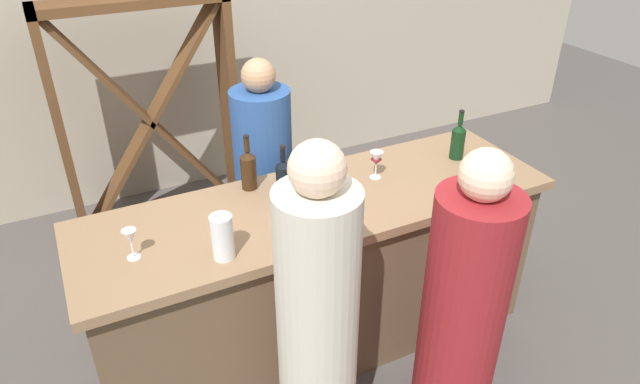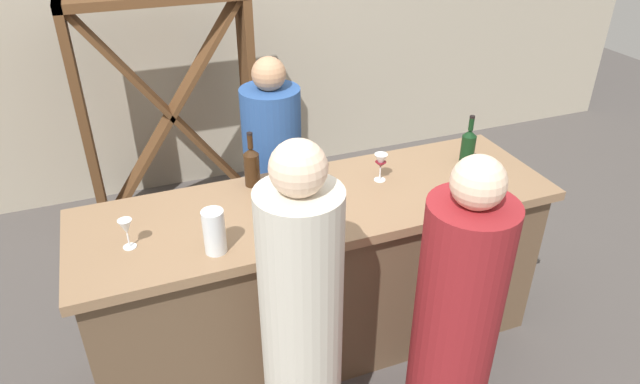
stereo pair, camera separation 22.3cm
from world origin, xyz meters
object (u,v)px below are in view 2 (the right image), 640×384
Objects in this scene: wine_bottle_center_near_black at (285,175)px; water_pitcher at (214,232)px; person_left_guest at (302,331)px; wine_glass_near_right at (316,157)px; wine_rack at (171,115)px; wine_glass_near_center at (381,162)px; wine_bottle_second_right_dark_green at (468,146)px; wine_bottle_leftmost_amber_brown at (252,165)px; wine_glass_near_left at (126,228)px; person_right_guest at (274,186)px; wine_bottle_second_left_near_black at (297,217)px; person_center_guest at (457,315)px.

wine_bottle_center_near_black is 0.57m from water_pitcher.
wine_glass_near_right is at bearing -18.59° from person_left_guest.
wine_rack reaches higher than wine_glass_near_center.
water_pitcher is at bearing -168.33° from wine_bottle_second_right_dark_green.
wine_bottle_leftmost_amber_brown is at bearing 2.28° from person_left_guest.
wine_bottle_second_right_dark_green is 1.88× the size of wine_glass_near_center.
water_pitcher reaches higher than wine_glass_near_center.
water_pitcher is (0.35, -0.16, 0.00)m from wine_glass_near_left.
person_right_guest reaches higher than wine_bottle_second_right_dark_green.
wine_bottle_second_right_dark_green is at bearing -9.75° from wine_bottle_leftmost_amber_brown.
water_pitcher is at bearing -25.25° from wine_glass_near_left.
wine_rack reaches higher than wine_bottle_leftmost_amber_brown.
wine_glass_near_right is at bearing 37.52° from water_pitcher.
wine_bottle_second_right_dark_green is 2.03× the size of wine_glass_near_left.
wine_glass_near_center is (0.87, -1.57, 0.22)m from wine_rack.
person_left_guest is at bearing -134.41° from wine_glass_near_center.
wine_bottle_second_left_near_black is at bearing -84.28° from wine_bottle_leftmost_amber_brown.
wine_glass_near_center is at bearing 13.51° from person_right_guest.
wine_bottle_center_near_black is at bearing 78.94° from wine_bottle_second_left_near_black.
wine_bottle_second_left_near_black is 2.14× the size of wine_glass_near_right.
wine_glass_near_left is 0.87m from person_left_guest.
wine_bottle_leftmost_amber_brown is 0.20m from wine_bottle_center_near_black.
wine_bottle_second_right_dark_green reaches higher than water_pitcher.
person_right_guest is (0.22, 0.39, -0.37)m from wine_bottle_leftmost_amber_brown.
wine_bottle_leftmost_amber_brown is 1.08× the size of wine_bottle_center_near_black.
person_right_guest is (0.17, 0.93, -0.38)m from wine_bottle_second_left_near_black.
person_left_guest is at bearing -103.72° from wine_bottle_center_near_black.
person_center_guest is (-0.51, -0.77, -0.39)m from wine_bottle_second_right_dark_green.
wine_bottle_second_right_dark_green reaches higher than wine_glass_near_left.
wine_glass_near_center is 0.75× the size of water_pitcher.
wine_bottle_leftmost_amber_brown is at bearing 27.61° from wine_glass_near_left.
person_center_guest is (0.52, -0.83, -0.39)m from wine_bottle_center_near_black.
person_center_guest reaches higher than wine_bottle_second_left_near_black.
wine_bottle_second_left_near_black reaches higher than water_pitcher.
water_pitcher is at bearing -52.51° from person_right_guest.
wine_glass_near_left is (-1.82, -0.14, -0.01)m from wine_bottle_second_right_dark_green.
water_pitcher is at bearing -142.48° from wine_glass_near_right.
person_center_guest is at bearing -55.91° from wine_bottle_leftmost_amber_brown.
wine_glass_near_right is at bearing -66.94° from wine_rack.
wine_rack is 11.78× the size of wine_glass_near_left.
wine_bottle_center_near_black is 0.51m from wine_glass_near_center.
wine_bottle_second_left_near_black is 1.17m from wine_bottle_second_right_dark_green.
person_right_guest is at bearing 148.18° from wine_bottle_second_right_dark_green.
person_right_guest is at bearing 60.10° from wine_bottle_leftmost_amber_brown.
water_pitcher is at bearing 37.88° from person_left_guest.
wine_bottle_second_right_dark_green is 1.17m from person_right_guest.
person_right_guest reaches higher than wine_bottle_second_left_near_black.
person_right_guest is at bearing 59.54° from water_pitcher.
wine_rack is 5.50× the size of wine_bottle_second_left_near_black.
person_left_guest is (0.25, -0.40, -0.30)m from water_pitcher.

